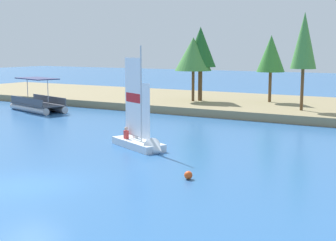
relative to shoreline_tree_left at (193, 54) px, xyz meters
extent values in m
plane|color=#2D609E|center=(6.37, -26.47, -5.05)|extent=(200.00, 200.00, 0.00)
cube|color=#897A56|center=(6.37, 2.70, -4.71)|extent=(80.00, 15.31, 0.67)
cylinder|color=brown|center=(0.00, 0.00, -2.95)|extent=(0.27, 0.27, 2.86)
cone|color=#47893D|center=(0.00, 0.00, 0.02)|extent=(3.45, 3.45, 3.07)
cylinder|color=brown|center=(0.40, 0.67, -2.78)|extent=(0.39, 0.39, 3.20)
cone|color=#1E5B23|center=(0.40, 0.67, 0.68)|extent=(2.91, 2.91, 3.72)
cylinder|color=brown|center=(6.47, 2.96, -2.99)|extent=(0.28, 0.28, 2.78)
cone|color=#387F33|center=(6.47, 2.96, 0.07)|extent=(2.57, 2.57, 3.35)
cylinder|color=brown|center=(10.68, -1.61, -2.72)|extent=(0.25, 0.25, 3.33)
cone|color=#47893D|center=(10.68, -1.61, 1.16)|extent=(2.03, 2.03, 4.43)
cube|color=silver|center=(5.85, -17.80, -4.85)|extent=(4.08, 2.82, 0.41)
cone|color=silver|center=(7.62, -18.62, -4.85)|extent=(1.38, 1.47, 1.17)
cylinder|color=#B7B7BC|center=(6.21, -17.97, -1.97)|extent=(0.08, 0.08, 5.34)
cube|color=white|center=(5.41, -17.59, -2.18)|extent=(1.61, 0.77, 4.42)
cube|color=red|center=(5.41, -17.59, -2.24)|extent=(1.45, 0.70, 0.53)
cube|color=white|center=(6.65, -18.18, -2.90)|extent=(0.73, 0.36, 3.09)
cylinder|color=#B7B7BC|center=(5.41, -17.59, -4.42)|extent=(1.62, 0.80, 0.06)
cube|color=red|center=(4.96, -17.70, -4.40)|extent=(0.34, 0.30, 0.48)
sphere|color=tan|center=(4.96, -17.70, -4.05)|extent=(0.20, 0.20, 0.20)
cube|color=silver|center=(5.26, -17.21, -4.40)|extent=(0.34, 0.30, 0.49)
sphere|color=tan|center=(5.26, -17.21, -4.04)|extent=(0.20, 0.20, 0.20)
cylinder|color=#B2B2B7|center=(-10.68, -8.23, -4.75)|extent=(6.16, 2.32, 0.60)
cylinder|color=#B2B2B7|center=(-11.19, -9.97, -4.75)|extent=(6.16, 2.32, 0.60)
cube|color=#474C56|center=(-10.93, -9.10, -4.40)|extent=(6.43, 4.00, 0.10)
cube|color=#474C56|center=(-10.62, -8.03, -4.05)|extent=(5.55, 1.70, 0.60)
cube|color=#474C56|center=(-11.24, -10.17, -4.05)|extent=(5.55, 1.70, 0.60)
cylinder|color=#B2B2B7|center=(-9.13, -9.62, -3.25)|extent=(0.06, 0.06, 2.19)
cylinder|color=#B2B2B7|center=(-12.73, -8.58, -3.25)|extent=(0.06, 0.06, 2.19)
cube|color=#1E234C|center=(-10.93, -9.10, -2.12)|extent=(4.69, 3.28, 0.08)
sphere|color=#E54C19|center=(11.51, -22.26, -4.87)|extent=(0.36, 0.36, 0.36)
camera|label=1|loc=(21.05, -40.02, 0.54)|focal=51.47mm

